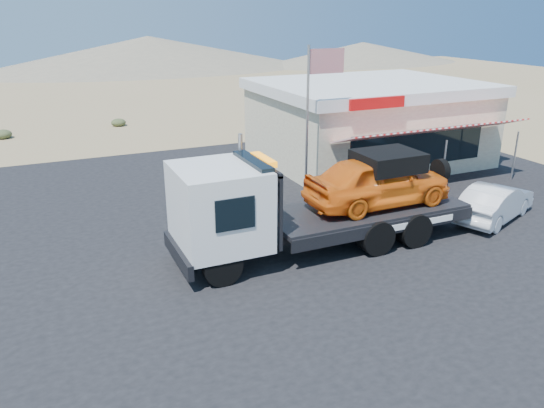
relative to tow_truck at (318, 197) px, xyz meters
The scene contains 6 objects.
ground 3.52m from the tow_truck, 169.82° to the right, with size 120.00×120.00×0.00m, color #917C52.
asphalt_lot 3.16m from the tow_truck, 112.62° to the left, with size 32.00×24.00×0.02m, color black.
tow_truck is the anchor object (origin of this frame).
white_sedan 7.11m from the tow_truck, ahead, with size 1.40×4.01×1.32m, color silver.
jerky_store 11.27m from the tow_truck, 48.44° to the left, with size 10.40×9.97×3.90m.
flagpole 4.85m from the tow_truck, 64.25° to the left, with size 1.55×0.10×6.00m.
Camera 1 is at (-4.66, -13.00, 7.14)m, focal length 35.00 mm.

